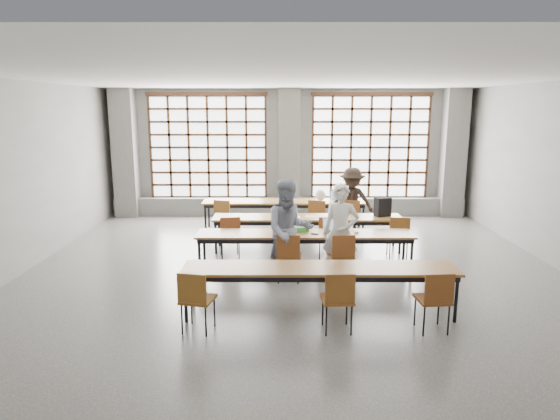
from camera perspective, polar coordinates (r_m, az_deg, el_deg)
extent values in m
plane|color=#4D4D4B|center=(9.01, 1.58, -7.86)|extent=(11.00, 11.00, 0.00)
plane|color=silver|center=(8.50, 1.72, 14.96)|extent=(11.00, 11.00, 0.00)
plane|color=slate|center=(14.04, 1.04, 6.58)|extent=(10.00, 0.00, 10.00)
plane|color=slate|center=(3.25, 4.32, -11.49)|extent=(10.00, 0.00, 10.00)
plane|color=slate|center=(9.81, -29.02, 2.81)|extent=(0.00, 11.00, 11.00)
cube|color=#565654|center=(14.41, -17.25, 6.19)|extent=(0.60, 0.55, 3.50)
cube|color=#565654|center=(13.76, 1.06, 6.47)|extent=(0.60, 0.55, 3.50)
cube|color=#565654|center=(14.55, 19.18, 6.12)|extent=(0.60, 0.55, 3.50)
cube|color=white|center=(14.15, -8.18, 7.11)|extent=(3.20, 0.02, 2.80)
cube|color=black|center=(14.07, -8.22, 7.09)|extent=(3.20, 0.05, 2.80)
cube|color=black|center=(14.26, -8.05, 1.27)|extent=(3.32, 0.07, 0.10)
cube|color=black|center=(14.03, -8.40, 13.00)|extent=(3.32, 0.07, 0.10)
cube|color=white|center=(14.22, 10.21, 7.07)|extent=(3.20, 0.02, 2.80)
cube|color=black|center=(14.15, 10.27, 7.04)|extent=(3.20, 0.05, 2.80)
cube|color=black|center=(14.34, 10.06, 1.26)|extent=(3.32, 0.07, 0.10)
cube|color=black|center=(14.10, 10.49, 12.92)|extent=(3.32, 0.07, 0.10)
cube|color=#565654|center=(14.06, 1.03, 0.41)|extent=(9.80, 0.35, 0.50)
cube|color=brown|center=(12.33, 0.49, 0.96)|extent=(4.00, 0.70, 0.04)
cube|color=black|center=(12.34, 0.48, 0.69)|extent=(3.90, 0.64, 0.08)
cylinder|color=black|center=(12.26, -8.52, -0.98)|extent=(0.05, 0.05, 0.69)
cylinder|color=black|center=(12.82, -8.14, -0.40)|extent=(0.05, 0.05, 0.69)
cylinder|color=black|center=(12.29, 9.48, -0.98)|extent=(0.05, 0.05, 0.69)
cylinder|color=black|center=(12.84, 9.07, -0.41)|extent=(0.05, 0.05, 0.69)
cube|color=brown|center=(10.60, 3.14, -0.86)|extent=(4.00, 0.70, 0.04)
cube|color=black|center=(10.61, 3.14, -1.17)|extent=(3.90, 0.64, 0.08)
cylinder|color=black|center=(10.48, -7.36, -3.15)|extent=(0.05, 0.05, 0.69)
cylinder|color=black|center=(11.03, -6.98, -2.37)|extent=(0.05, 0.05, 0.69)
cylinder|color=black|center=(10.68, 13.56, -3.09)|extent=(0.05, 0.05, 0.69)
cylinder|color=black|center=(11.23, 12.88, -2.33)|extent=(0.05, 0.05, 0.69)
cube|color=brown|center=(9.25, 2.86, -2.75)|extent=(4.00, 0.70, 0.04)
cube|color=black|center=(9.26, 2.86, -3.10)|extent=(3.90, 0.64, 0.08)
cylinder|color=black|center=(9.18, -9.19, -5.37)|extent=(0.05, 0.05, 0.69)
cylinder|color=black|center=(9.73, -8.65, -4.36)|extent=(0.05, 0.05, 0.69)
cylinder|color=black|center=(9.36, 14.79, -5.27)|extent=(0.05, 0.05, 0.69)
cylinder|color=black|center=(9.90, 13.96, -4.29)|extent=(0.05, 0.05, 0.69)
cube|color=brown|center=(7.35, 4.56, -6.66)|extent=(4.00, 0.70, 0.04)
cube|color=black|center=(7.37, 4.55, -7.10)|extent=(3.90, 0.64, 0.08)
cylinder|color=black|center=(7.31, -10.73, -9.99)|extent=(0.05, 0.05, 0.69)
cylinder|color=black|center=(7.84, -9.95, -8.43)|extent=(0.05, 0.05, 0.69)
cylinder|color=black|center=(7.60, 19.49, -9.61)|extent=(0.05, 0.05, 0.69)
cylinder|color=black|center=(8.11, 18.14, -8.15)|extent=(0.05, 0.05, 0.69)
cube|color=brown|center=(11.92, -6.25, -0.77)|extent=(0.53, 0.53, 0.04)
cube|color=brown|center=(11.69, -6.67, 0.13)|extent=(0.39, 0.15, 0.40)
cylinder|color=black|center=(11.97, -6.22, -1.82)|extent=(0.02, 0.02, 0.45)
cube|color=brown|center=(11.88, 4.36, -0.77)|extent=(0.51, 0.51, 0.04)
cube|color=brown|center=(11.64, 4.21, 0.12)|extent=(0.40, 0.13, 0.40)
cylinder|color=black|center=(11.93, 4.35, -1.83)|extent=(0.02, 0.02, 0.45)
cube|color=maroon|center=(11.96, 8.19, -0.77)|extent=(0.51, 0.51, 0.04)
cube|color=maroon|center=(11.72, 8.12, 0.12)|extent=(0.40, 0.12, 0.40)
cylinder|color=black|center=(12.01, 8.16, -1.82)|extent=(0.02, 0.02, 0.45)
cube|color=maroon|center=(10.16, -5.77, -2.96)|extent=(0.49, 0.49, 0.04)
cube|color=maroon|center=(9.91, -5.70, -1.97)|extent=(0.40, 0.10, 0.40)
cylinder|color=black|center=(10.22, -5.74, -4.18)|extent=(0.02, 0.02, 0.45)
cube|color=brown|center=(10.16, 5.54, -2.97)|extent=(0.45, 0.45, 0.04)
cube|color=brown|center=(9.91, 5.58, -1.98)|extent=(0.40, 0.06, 0.40)
cylinder|color=black|center=(10.22, 5.52, -4.19)|extent=(0.02, 0.02, 0.45)
cube|color=brown|center=(10.39, 13.27, -2.91)|extent=(0.44, 0.44, 0.04)
cube|color=brown|center=(10.14, 13.53, -1.93)|extent=(0.40, 0.05, 0.40)
cylinder|color=black|center=(10.44, 13.21, -4.10)|extent=(0.02, 0.02, 0.45)
cube|color=brown|center=(8.78, 1.05, -5.29)|extent=(0.46, 0.46, 0.04)
cube|color=brown|center=(8.52, 0.95, -4.21)|extent=(0.40, 0.07, 0.40)
cylinder|color=black|center=(8.85, 1.04, -6.69)|extent=(0.02, 0.02, 0.45)
cube|color=brown|center=(8.84, 6.92, -5.26)|extent=(0.47, 0.47, 0.04)
cube|color=brown|center=(8.59, 7.29, -4.18)|extent=(0.40, 0.08, 0.40)
cylinder|color=black|center=(8.91, 6.88, -6.64)|extent=(0.02, 0.02, 0.45)
cube|color=brown|center=(6.99, -9.36, -10.04)|extent=(0.50, 0.50, 0.04)
cube|color=brown|center=(6.74, -10.06, -8.83)|extent=(0.40, 0.11, 0.40)
cylinder|color=black|center=(7.08, -9.30, -11.73)|extent=(0.02, 0.02, 0.45)
cube|color=brown|center=(6.94, 6.55, -10.11)|extent=(0.44, 0.44, 0.04)
cube|color=brown|center=(6.68, 6.89, -8.92)|extent=(0.40, 0.05, 0.40)
cylinder|color=black|center=(7.03, 6.51, -11.81)|extent=(0.02, 0.02, 0.45)
cube|color=brown|center=(7.21, 17.03, -9.74)|extent=(0.46, 0.46, 0.04)
cube|color=brown|center=(6.95, 17.76, -8.56)|extent=(0.40, 0.07, 0.40)
cylinder|color=black|center=(7.29, 16.92, -11.39)|extent=(0.02, 0.02, 0.45)
imported|color=silver|center=(8.78, 6.94, -2.59)|extent=(0.70, 0.54, 1.72)
imported|color=navy|center=(8.71, 1.06, -2.33)|extent=(0.99, 0.84, 1.81)
imported|color=black|center=(11.94, 8.21, 0.96)|extent=(1.09, 0.68, 1.61)
cube|color=silver|center=(9.33, 6.23, -2.48)|extent=(0.40, 0.32, 0.02)
cube|color=black|center=(9.32, 6.24, -2.42)|extent=(0.33, 0.23, 0.00)
cube|color=silver|center=(9.43, 6.00, -1.57)|extent=(0.37, 0.13, 0.26)
cube|color=#88A4EB|center=(9.43, 6.02, -1.73)|extent=(0.31, 0.10, 0.21)
cube|color=silver|center=(12.46, 6.71, 1.13)|extent=(0.43, 0.38, 0.02)
cube|color=black|center=(12.44, 6.73, 1.18)|extent=(0.35, 0.28, 0.00)
cube|color=silver|center=(12.55, 6.41, 1.78)|extent=(0.36, 0.20, 0.26)
cube|color=#93B3FF|center=(12.55, 6.43, 1.66)|extent=(0.30, 0.17, 0.21)
ellipsoid|color=white|center=(9.31, 8.72, -2.52)|extent=(0.10, 0.07, 0.04)
cube|color=#2A812D|center=(9.31, 2.53, -2.23)|extent=(0.27, 0.18, 0.09)
cube|color=black|center=(9.16, 4.02, -2.73)|extent=(0.14, 0.11, 0.01)
cube|color=white|center=(10.63, -0.10, -0.69)|extent=(0.34, 0.29, 0.00)
cube|color=white|center=(10.53, 1.53, -0.81)|extent=(0.32, 0.24, 0.00)
cube|color=silver|center=(10.60, 3.68, -0.75)|extent=(0.33, 0.26, 0.00)
cube|color=black|center=(10.81, 11.64, 0.35)|extent=(0.37, 0.30, 0.40)
ellipsoid|color=white|center=(12.39, 4.65, 1.74)|extent=(0.31, 0.28, 0.29)
cube|color=#A5141F|center=(6.97, -9.38, -9.66)|extent=(0.22, 0.15, 0.06)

